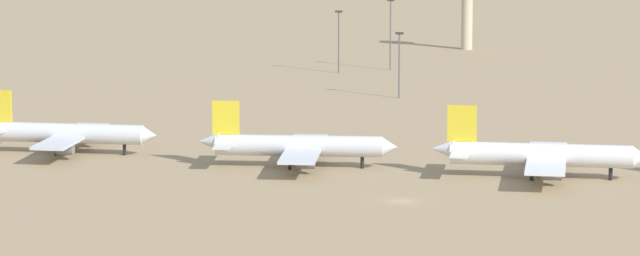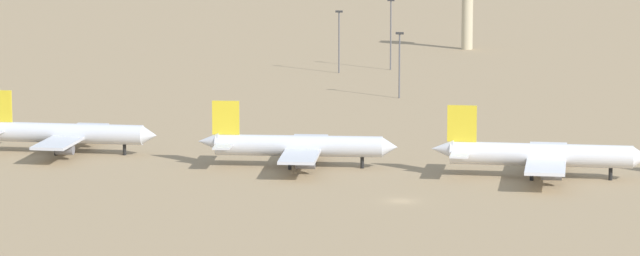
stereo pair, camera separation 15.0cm
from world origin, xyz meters
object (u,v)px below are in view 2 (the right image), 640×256
object	(u,v)px
parked_jet_yellow_4	(539,155)
light_pole_west	(391,30)
parked_jet_yellow_3	(297,146)
light_pole_mid	(399,60)
parked_jet_yellow_2	(64,133)
control_tower	(467,5)
light_pole_east	(339,37)

from	to	relation	value
parked_jet_yellow_4	light_pole_west	xyz separation A→B (m)	(-43.19, 144.23, 6.29)
parked_jet_yellow_3	light_pole_mid	world-z (taller)	light_pole_mid
parked_jet_yellow_4	light_pole_mid	bearing A→B (deg)	109.76
parked_jet_yellow_3	parked_jet_yellow_4	world-z (taller)	parked_jet_yellow_4
parked_jet_yellow_2	light_pole_mid	size ratio (longest dim) A/B	2.31
parked_jet_yellow_3	light_pole_west	bearing A→B (deg)	85.83
control_tower	light_pole_east	world-z (taller)	control_tower
parked_jet_yellow_3	parked_jet_yellow_2	bearing A→B (deg)	166.34
light_pole_east	parked_jet_yellow_2	bearing A→B (deg)	-103.86
light_pole_west	parked_jet_yellow_2	bearing A→B (deg)	-107.75
light_pole_east	parked_jet_yellow_4	bearing A→B (deg)	-67.88
control_tower	light_pole_west	xyz separation A→B (m)	(-15.27, -51.02, -2.22)
control_tower	light_pole_east	xyz separation A→B (m)	(-27.22, -59.62, -3.41)
parked_jet_yellow_4	light_pole_mid	size ratio (longest dim) A/B	2.45
parked_jet_yellow_3	control_tower	size ratio (longest dim) A/B	1.69
parked_jet_yellow_2	light_pole_east	xyz separation A→B (m)	(30.93, 125.36, 5.33)
parked_jet_yellow_4	light_pole_mid	xyz separation A→B (m)	(-34.75, 92.79, 4.67)
parked_jet_yellow_3	light_pole_east	distance (m)	133.10
parked_jet_yellow_2	light_pole_west	size ratio (longest dim) A/B	1.90
parked_jet_yellow_2	control_tower	distance (m)	194.11
parked_jet_yellow_4	control_tower	distance (m)	197.42
parked_jet_yellow_4	light_pole_east	size ratio (longest dim) A/B	2.32
control_tower	light_pole_west	distance (m)	53.30
parked_jet_yellow_2	light_pole_mid	bearing A→B (deg)	57.68
parked_jet_yellow_2	parked_jet_yellow_3	bearing A→B (deg)	-9.41
parked_jet_yellow_2	parked_jet_yellow_4	xyz separation A→B (m)	(86.06, -10.26, 0.23)
parked_jet_yellow_4	parked_jet_yellow_3	bearing A→B (deg)	174.74
parked_jet_yellow_2	light_pole_mid	world-z (taller)	light_pole_mid
parked_jet_yellow_4	light_pole_east	world-z (taller)	light_pole_east
light_pole_mid	light_pole_east	distance (m)	47.44
parked_jet_yellow_2	parked_jet_yellow_4	world-z (taller)	parked_jet_yellow_4
parked_jet_yellow_3	light_pole_mid	size ratio (longest dim) A/B	2.35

